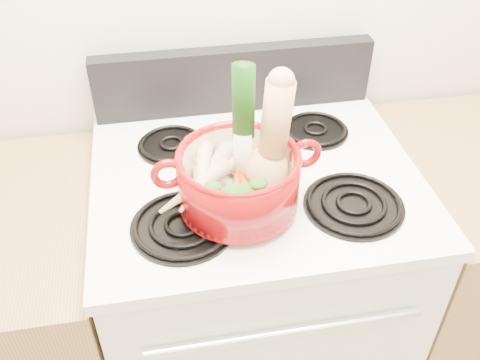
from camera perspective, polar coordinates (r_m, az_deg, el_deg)
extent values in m
cube|color=white|center=(1.64, 1.34, -12.74)|extent=(0.76, 0.65, 0.92)
cube|color=white|center=(1.29, 1.65, 0.32)|extent=(0.78, 0.67, 0.03)
cube|color=black|center=(1.48, -0.62, 10.70)|extent=(0.76, 0.05, 0.18)
cylinder|color=silver|center=(1.18, 4.92, -15.92)|extent=(0.60, 0.02, 0.02)
cylinder|color=black|center=(1.14, -6.13, -4.77)|extent=(0.22, 0.22, 0.02)
cylinder|color=black|center=(1.21, 12.05, -2.48)|extent=(0.22, 0.22, 0.02)
cylinder|color=black|center=(1.37, -7.31, 3.83)|extent=(0.17, 0.17, 0.02)
cylinder|color=black|center=(1.43, 8.04, 5.38)|extent=(0.17, 0.17, 0.02)
cylinder|color=maroon|center=(1.13, -0.18, 0.03)|extent=(0.28, 0.28, 0.13)
torus|color=maroon|center=(1.09, -7.70, 0.65)|extent=(0.07, 0.02, 0.07)
torus|color=maroon|center=(1.14, 6.98, 2.83)|extent=(0.07, 0.02, 0.07)
cylinder|color=white|center=(1.10, 0.35, 5.77)|extent=(0.06, 0.06, 0.30)
ellipsoid|color=tan|center=(1.20, 0.02, 1.55)|extent=(0.08, 0.06, 0.04)
cone|color=beige|center=(1.18, -4.42, 0.72)|extent=(0.06, 0.23, 0.06)
cone|color=beige|center=(1.16, -3.62, 0.46)|extent=(0.17, 0.20, 0.06)
cone|color=beige|center=(1.16, -3.67, 0.99)|extent=(0.08, 0.22, 0.07)
cone|color=beige|center=(1.12, -4.90, -0.66)|extent=(0.18, 0.13, 0.06)
cone|color=beige|center=(1.15, -3.99, 1.25)|extent=(0.09, 0.23, 0.06)
cone|color=#D94B0A|center=(1.11, -1.69, -2.09)|extent=(0.07, 0.18, 0.05)
cone|color=#D1630A|center=(1.12, -3.11, -1.81)|extent=(0.04, 0.13, 0.04)
cone|color=#CF3B0A|center=(1.12, 0.59, -0.77)|extent=(0.05, 0.16, 0.04)
cone|color=#D0570A|center=(1.10, -0.46, -1.52)|extent=(0.07, 0.15, 0.04)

